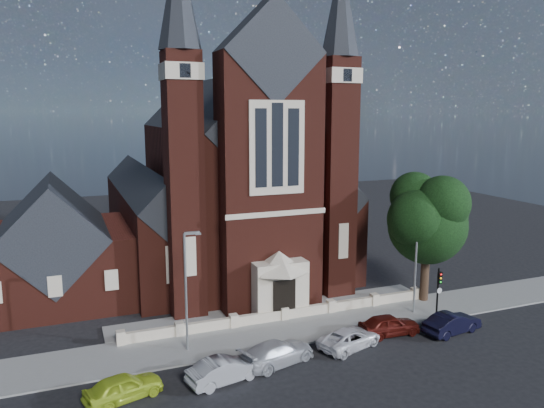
# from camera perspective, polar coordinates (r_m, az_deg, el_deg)

# --- Properties ---
(ground) EXTENTS (120.00, 120.00, 0.00)m
(ground) POSITION_cam_1_polar(r_m,az_deg,el_deg) (48.70, -2.66, -8.85)
(ground) COLOR black
(ground) RESTS_ON ground
(pavement_strip) EXTENTS (60.00, 5.00, 0.12)m
(pavement_strip) POSITION_cam_1_polar(r_m,az_deg,el_deg) (39.57, 2.46, -13.41)
(pavement_strip) COLOR gray
(pavement_strip) RESTS_ON ground
(forecourt_paving) EXTENTS (26.00, 3.00, 0.14)m
(forecourt_paving) POSITION_cam_1_polar(r_m,az_deg,el_deg) (42.98, 0.23, -11.45)
(forecourt_paving) COLOR gray
(forecourt_paving) RESTS_ON ground
(forecourt_wall) EXTENTS (24.00, 0.40, 0.90)m
(forecourt_wall) POSITION_cam_1_polar(r_m,az_deg,el_deg) (41.26, 1.29, -12.39)
(forecourt_wall) COLOR beige
(forecourt_wall) RESTS_ON ground
(church) EXTENTS (20.01, 34.90, 29.20)m
(church) POSITION_cam_1_polar(r_m,az_deg,el_deg) (54.20, -5.48, 1.95)
(church) COLOR #4C1C14
(church) RESTS_ON ground
(parish_hall) EXTENTS (12.00, 12.20, 10.24)m
(parish_hall) POSITION_cam_1_polar(r_m,az_deg,el_deg) (48.06, -22.35, -4.87)
(parish_hall) COLOR #4C1C14
(parish_hall) RESTS_ON ground
(street_tree) EXTENTS (6.40, 6.60, 10.70)m
(street_tree) POSITION_cam_1_polar(r_m,az_deg,el_deg) (44.87, 16.72, -1.69)
(street_tree) COLOR black
(street_tree) RESTS_ON ground
(street_lamp_left) EXTENTS (1.16, 0.22, 8.09)m
(street_lamp_left) POSITION_cam_1_polar(r_m,az_deg,el_deg) (35.16, -9.13, -8.56)
(street_lamp_left) COLOR gray
(street_lamp_left) RESTS_ON ground
(street_lamp_right) EXTENTS (1.16, 0.22, 8.09)m
(street_lamp_right) POSITION_cam_1_polar(r_m,az_deg,el_deg) (42.59, 15.33, -5.50)
(street_lamp_right) COLOR gray
(street_lamp_right) RESTS_ON ground
(traffic_signal) EXTENTS (0.28, 0.42, 4.00)m
(traffic_signal) POSITION_cam_1_polar(r_m,az_deg,el_deg) (42.53, 17.48, -8.47)
(traffic_signal) COLOR black
(traffic_signal) RESTS_ON ground
(car_lime_van) EXTENTS (4.66, 2.93, 1.48)m
(car_lime_van) POSITION_cam_1_polar(r_m,az_deg,el_deg) (31.85, -15.68, -18.43)
(car_lime_van) COLOR #B3CF29
(car_lime_van) RESTS_ON ground
(car_silver_a) EXTENTS (4.77, 2.55, 1.49)m
(car_silver_a) POSITION_cam_1_polar(r_m,az_deg,el_deg) (32.61, -5.11, -17.36)
(car_silver_a) COLOR #9A9CA2
(car_silver_a) RESTS_ON ground
(car_silver_b) EXTENTS (5.55, 3.52, 1.50)m
(car_silver_b) POSITION_cam_1_polar(r_m,az_deg,el_deg) (34.51, 0.56, -15.70)
(car_silver_b) COLOR #B6B9BF
(car_silver_b) RESTS_ON ground
(car_white_suv) EXTENTS (5.16, 3.55, 1.31)m
(car_white_suv) POSITION_cam_1_polar(r_m,az_deg,el_deg) (37.03, 8.35, -14.11)
(car_white_suv) COLOR white
(car_white_suv) RESTS_ON ground
(car_dark_red) EXTENTS (4.53, 2.02, 1.51)m
(car_dark_red) POSITION_cam_1_polar(r_m,az_deg,el_deg) (39.38, 12.48, -12.57)
(car_dark_red) COLOR #4E120D
(car_dark_red) RESTS_ON ground
(car_navy) EXTENTS (4.77, 2.34, 1.51)m
(car_navy) POSITION_cam_1_polar(r_m,az_deg,el_deg) (40.88, 18.81, -12.03)
(car_navy) COLOR black
(car_navy) RESTS_ON ground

